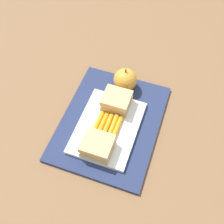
# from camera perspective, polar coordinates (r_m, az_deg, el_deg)

# --- Properties ---
(ground_plane) EXTENTS (2.40, 2.40, 0.00)m
(ground_plane) POSITION_cam_1_polar(r_m,az_deg,el_deg) (0.83, -0.29, -2.28)
(ground_plane) COLOR brown
(lunchbag_mat) EXTENTS (0.36, 0.28, 0.01)m
(lunchbag_mat) POSITION_cam_1_polar(r_m,az_deg,el_deg) (0.83, -0.29, -2.10)
(lunchbag_mat) COLOR navy
(lunchbag_mat) RESTS_ON ground_plane
(food_tray) EXTENTS (0.23, 0.17, 0.01)m
(food_tray) POSITION_cam_1_polar(r_m,az_deg,el_deg) (0.81, -0.89, -3.12)
(food_tray) COLOR white
(food_tray) RESTS_ON lunchbag_mat
(sandwich_half_left) EXTENTS (0.07, 0.08, 0.04)m
(sandwich_half_left) POSITION_cam_1_polar(r_m,az_deg,el_deg) (0.75, -2.96, -6.89)
(sandwich_half_left) COLOR tan
(sandwich_half_left) RESTS_ON food_tray
(sandwich_half_right) EXTENTS (0.07, 0.08, 0.04)m
(sandwich_half_right) POSITION_cam_1_polar(r_m,az_deg,el_deg) (0.82, 0.94, 2.29)
(sandwich_half_right) COLOR tan
(sandwich_half_right) RESTS_ON food_tray
(carrot_sticks_bundle) EXTENTS (0.08, 0.07, 0.02)m
(carrot_sticks_bundle) POSITION_cam_1_polar(r_m,az_deg,el_deg) (0.79, -0.90, -2.66)
(carrot_sticks_bundle) COLOR orange
(carrot_sticks_bundle) RESTS_ON food_tray
(apple) EXTENTS (0.07, 0.07, 0.08)m
(apple) POSITION_cam_1_polar(r_m,az_deg,el_deg) (0.87, 2.86, 6.50)
(apple) COLOR gold
(apple) RESTS_ON lunchbag_mat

